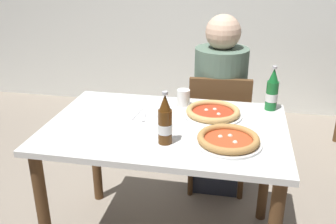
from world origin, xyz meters
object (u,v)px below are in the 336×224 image
chair_behind_table (218,127)px  beer_bottle_left (272,92)px  pizza_margherita_near (213,112)px  paper_cup (183,98)px  dining_table_main (166,145)px  pizza_marinara_far (228,140)px  diner_seated (219,110)px  beer_bottle_center (165,122)px  napkin_with_cutlery (141,114)px

chair_behind_table → beer_bottle_left: (0.29, -0.29, 0.37)m
pizza_margherita_near → paper_cup: size_ratio=3.24×
beer_bottle_left → dining_table_main: bearing=-148.9°
chair_behind_table → pizza_marinara_far: 0.82m
chair_behind_table → diner_seated: (-0.00, 0.05, 0.10)m
beer_bottle_left → paper_cup: (-0.48, -0.04, -0.06)m
beer_bottle_center → napkin_with_cutlery: beer_bottle_center is taller
dining_table_main → pizza_margherita_near: (0.22, 0.16, 0.14)m
diner_seated → pizza_marinara_far: diner_seated is taller
chair_behind_table → pizza_marinara_far: chair_behind_table is taller
pizza_margherita_near → beer_bottle_left: 0.35m
beer_bottle_left → paper_cup: 0.49m
napkin_with_cutlery → beer_bottle_left: bearing=17.5°
dining_table_main → beer_bottle_center: beer_bottle_center is taller
dining_table_main → diner_seated: size_ratio=0.99×
napkin_with_cutlery → pizza_marinara_far: bearing=-27.8°
beer_bottle_center → paper_cup: 0.47m
beer_bottle_center → napkin_with_cutlery: bearing=123.2°
pizza_margherita_near → napkin_with_cutlery: size_ratio=1.62×
beer_bottle_left → napkin_with_cutlery: beer_bottle_left is taller
napkin_with_cutlery → chair_behind_table: bearing=52.8°
beer_bottle_left → paper_cup: size_ratio=2.60×
pizza_marinara_far → beer_bottle_left: bearing=65.9°
chair_behind_table → beer_bottle_left: bearing=131.4°
beer_bottle_center → diner_seated: bearing=77.4°
pizza_marinara_far → dining_table_main: bearing=155.0°
chair_behind_table → napkin_with_cutlery: size_ratio=4.48×
chair_behind_table → pizza_margherita_near: bearing=85.2°
diner_seated → dining_table_main: bearing=-108.8°
pizza_marinara_far → beer_bottle_center: bearing=-171.4°
beer_bottle_center → beer_bottle_left: bearing=45.9°
dining_table_main → beer_bottle_left: beer_bottle_left is taller
pizza_margherita_near → pizza_marinara_far: (0.10, -0.31, 0.00)m
diner_seated → beer_bottle_center: size_ratio=4.89×
dining_table_main → paper_cup: 0.32m
pizza_marinara_far → beer_bottle_center: 0.30m
napkin_with_cutlery → diner_seated: bearing=55.7°
diner_seated → beer_bottle_center: diner_seated is taller
dining_table_main → diner_seated: 0.70m
pizza_margherita_near → chair_behind_table: bearing=88.9°
dining_table_main → beer_bottle_left: size_ratio=4.86×
dining_table_main → napkin_with_cutlery: bearing=147.0°
chair_behind_table → paper_cup: bearing=57.3°
pizza_margherita_near → beer_bottle_left: size_ratio=1.25×
dining_table_main → napkin_with_cutlery: size_ratio=6.33×
diner_seated → paper_cup: size_ratio=12.73×
diner_seated → chair_behind_table: bearing=-84.8°
paper_cup → napkin_with_cutlery: bearing=-139.2°
chair_behind_table → napkin_with_cutlery: (-0.39, -0.51, 0.27)m
pizza_marinara_far → paper_cup: (-0.27, 0.42, 0.03)m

